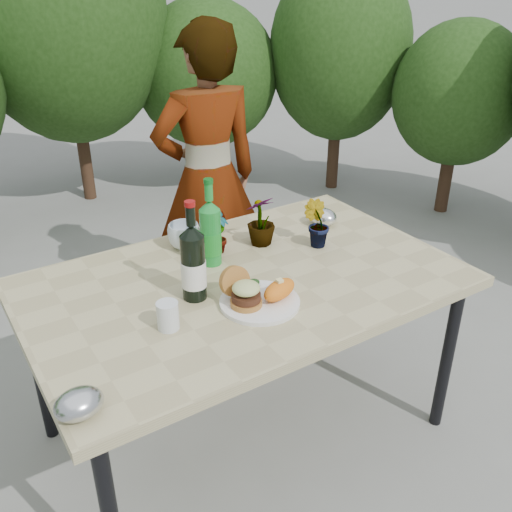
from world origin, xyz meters
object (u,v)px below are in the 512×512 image
dinner_plate (260,302)px  wine_bottle (193,264)px  person (208,179)px  patio_table (245,291)px

dinner_plate → wine_bottle: 0.27m
person → wine_bottle: bearing=65.4°
dinner_plate → wine_bottle: (-0.17, 0.16, 0.13)m
wine_bottle → person: person is taller
dinner_plate → wine_bottle: size_ratio=0.77×
patio_table → wine_bottle: wine_bottle is taller
patio_table → dinner_plate: (-0.05, -0.18, 0.06)m
patio_table → dinner_plate: dinner_plate is taller
wine_bottle → person: (0.56, 0.94, -0.09)m
wine_bottle → person: 1.10m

